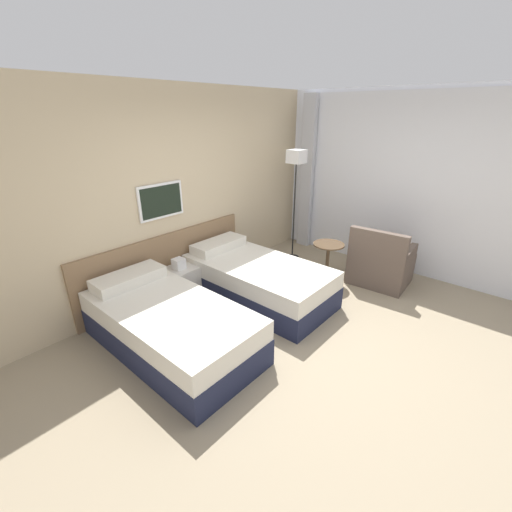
# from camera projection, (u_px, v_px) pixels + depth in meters

# --- Properties ---
(ground_plane) EXTENTS (16.00, 16.00, 0.00)m
(ground_plane) POSITION_uv_depth(u_px,v_px,m) (315.00, 339.00, 3.85)
(ground_plane) COLOR gray
(wall_headboard) EXTENTS (10.00, 0.10, 2.70)m
(wall_headboard) POSITION_uv_depth(u_px,v_px,m) (184.00, 196.00, 4.62)
(wall_headboard) COLOR #C6B28E
(wall_headboard) RESTS_ON ground_plane
(wall_window) EXTENTS (0.21, 4.63, 2.70)m
(wall_window) POSITION_uv_depth(u_px,v_px,m) (417.00, 187.00, 5.03)
(wall_window) COLOR white
(wall_window) RESTS_ON ground_plane
(bed_near_door) EXTENTS (1.01, 1.98, 0.65)m
(bed_near_door) POSITION_uv_depth(u_px,v_px,m) (170.00, 325.00, 3.63)
(bed_near_door) COLOR #1E233D
(bed_near_door) RESTS_ON ground_plane
(bed_near_window) EXTENTS (1.01, 1.98, 0.65)m
(bed_near_window) POSITION_uv_depth(u_px,v_px,m) (257.00, 279.00, 4.62)
(bed_near_window) COLOR #1E233D
(bed_near_window) RESTS_ON ground_plane
(nightstand) EXTENTS (0.44, 0.38, 0.59)m
(nightstand) POSITION_uv_depth(u_px,v_px,m) (181.00, 283.00, 4.59)
(nightstand) COLOR beige
(nightstand) RESTS_ON ground_plane
(floor_lamp) EXTENTS (0.24, 0.24, 1.82)m
(floor_lamp) POSITION_uv_depth(u_px,v_px,m) (296.00, 169.00, 5.39)
(floor_lamp) COLOR black
(floor_lamp) RESTS_ON ground_plane
(side_table) EXTENTS (0.45, 0.45, 0.60)m
(side_table) POSITION_uv_depth(u_px,v_px,m) (328.00, 255.00, 5.00)
(side_table) COLOR brown
(side_table) RESTS_ON ground_plane
(armchair) EXTENTS (0.76, 0.84, 0.88)m
(armchair) POSITION_uv_depth(u_px,v_px,m) (380.00, 265.00, 5.01)
(armchair) COLOR brown
(armchair) RESTS_ON ground_plane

